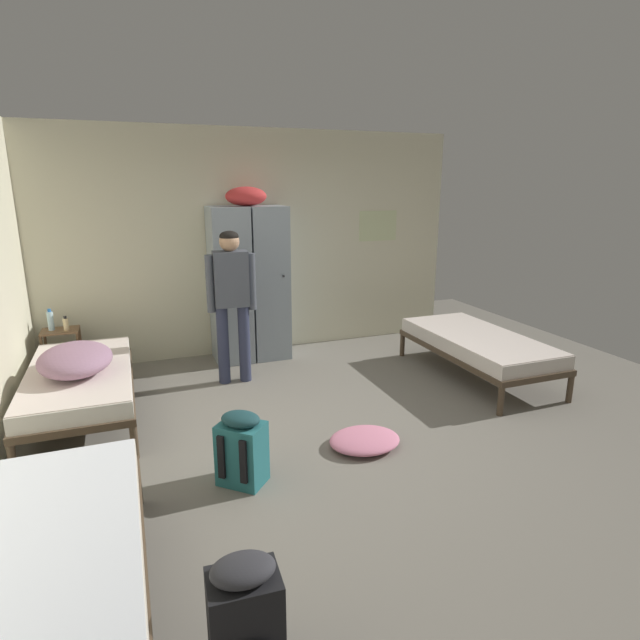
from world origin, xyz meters
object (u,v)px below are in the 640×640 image
Objects in this scene: bedding_heap at (75,359)px; water_bottle at (51,321)px; clothes_pile_pink at (365,440)px; backpack_teal at (243,449)px; bed_left_front at (45,562)px; bed_right at (478,344)px; person_traveler at (232,293)px; shelf_unit at (63,350)px; bed_left_rear at (80,380)px; lotion_bottle at (66,324)px; backpack_black at (245,617)px; locker_bank at (249,281)px.

bedding_heap is 1.32m from water_bottle.
bedding_heap reaches higher than clothes_pile_pink.
backpack_teal is (1.48, -2.72, -0.42)m from water_bottle.
bed_right is at bearing 27.27° from bed_left_front.
person_traveler is 2.00m from water_bottle.
bed_right is at bearing 21.70° from backpack_teal.
person_traveler is at bearing -22.62° from shelf_unit.
person_traveler reaches higher than bed_left_front.
person_traveler is 2.16m from clothes_pile_pink.
clothes_pile_pink is (2.20, -1.39, -0.33)m from bed_left_rear.
backpack_teal is at bearing -63.42° from lotion_bottle.
shelf_unit is 4.30m from backpack_black.
bed_left_rear is at bearing 126.63° from backpack_teal.
backpack_teal reaches higher than bed_left_rear.
backpack_black is (0.84, -0.53, -0.12)m from bed_left_front.
lotion_bottle is (-2.04, -0.05, -0.33)m from locker_bank.
person_traveler is at bearing 15.76° from bed_left_rear.
bed_right is at bearing -19.63° from shelf_unit.
bed_left_front is at bearing 147.62° from backpack_black.
backpack_black is (-0.66, -3.43, -0.73)m from person_traveler.
shelf_unit is at bearing 117.43° from backpack_teal.
lotion_bottle is at bearing 103.86° from backpack_black.
clothes_pile_pink is at bearing 8.38° from backpack_teal.
backpack_teal is (1.15, -1.55, -0.12)m from bed_left_rear.
backpack_black is (-3.22, -2.62, -0.12)m from bed_right.
bed_right is at bearing -5.45° from bed_left_rear.
backpack_black is (0.84, -2.91, -0.35)m from bedding_heap.
locker_bank is 1.09× the size of bed_left_front.
shelf_unit is at bearing 104.64° from backpack_black.
lotion_bottle reaches higher than bed_left_rear.
locker_bank reaches higher than clothes_pile_pink.
bed_left_rear is 8.08× the size of water_bottle.
water_bottle reaches higher than bed_left_rear.
person_traveler reaches higher than bed_left_rear.
shelf_unit is 0.96× the size of clothes_pile_pink.
person_traveler is (1.50, 0.53, 0.38)m from bedding_heap.
backpack_teal reaches higher than clothes_pile_pink.
shelf_unit is 1.18m from bed_left_rear.
water_bottle reaches higher than bedding_heap.
person_traveler is 2.13m from backpack_teal.
water_bottle is 0.40× the size of clothes_pile_pink.
bed_left_front is 1.00× the size of bed_left_rear.
shelf_unit is 3.62× the size of lotion_bottle.
lotion_bottle is at bearing 160.55° from bed_right.
bedding_heap is 1.50× the size of backpack_teal.
water_bottle is at bearing 105.75° from bed_left_rear.
bedding_heap is (-0.01, -0.10, 0.23)m from bed_left_rear.
water_bottle is at bearing 158.20° from lotion_bottle.
lotion_bottle is at bearing 92.87° from bed_left_front.
locker_bank is 1.26× the size of person_traveler.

